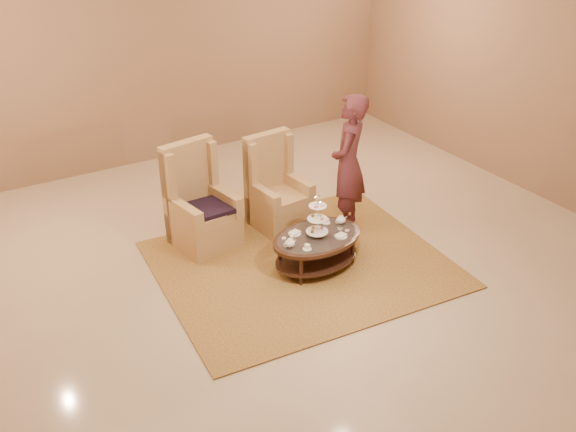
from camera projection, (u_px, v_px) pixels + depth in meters
ground at (298, 273)px, 7.40m from camera, size 8.00×8.00×0.00m
ceiling at (298, 273)px, 7.40m from camera, size 8.00×8.00×0.02m
wall_back at (158, 48)px, 9.57m from camera, size 8.00×0.04×3.50m
wall_right at (559, 74)px, 8.38m from camera, size 0.04×8.00×3.50m
rug at (302, 264)px, 7.56m from camera, size 3.45×2.95×0.02m
tea_table at (317, 241)px, 7.38m from camera, size 1.19×0.88×0.93m
armchair_left at (200, 211)px, 7.82m from camera, size 0.80×0.82×1.29m
armchair_right at (276, 196)px, 8.25m from camera, size 0.71×0.73×1.21m
person at (348, 164)px, 7.93m from camera, size 0.77×0.75×1.79m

